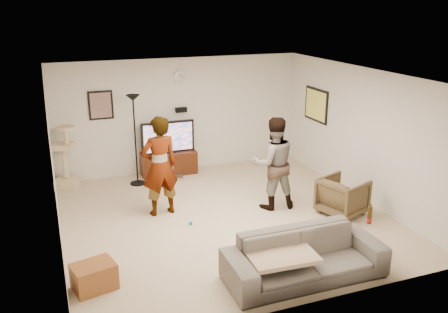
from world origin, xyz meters
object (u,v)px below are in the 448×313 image
object	(u,v)px
side_table	(94,276)
tv	(168,137)
sofa	(305,256)
floor_lamp	(135,141)
person_left	(160,166)
beer_bottle	(370,215)
tv_stand	(169,163)
armchair	(343,196)
person_right	(273,163)
cat_tree	(64,157)

from	to	relation	value
side_table	tv	bearing A→B (deg)	62.85
sofa	side_table	xyz separation A→B (m)	(-2.73, 0.75, -0.14)
side_table	floor_lamp	bearing A→B (deg)	70.61
person_left	beer_bottle	bearing A→B (deg)	123.05
tv_stand	armchair	world-z (taller)	armchair
person_right	beer_bottle	xyz separation A→B (m)	(0.37, -2.30, -0.08)
cat_tree	beer_bottle	bearing A→B (deg)	-50.21
tv_stand	beer_bottle	bearing A→B (deg)	-69.97
tv	armchair	xyz separation A→B (m)	(2.38, -3.12, -0.51)
tv_stand	armchair	distance (m)	3.93
tv	person_left	size ratio (longest dim) A/B	0.65
tv_stand	floor_lamp	world-z (taller)	floor_lamp
side_table	cat_tree	bearing A→B (deg)	91.91
tv	person_right	xyz separation A→B (m)	(1.35, -2.41, 0.01)
tv	floor_lamp	world-z (taller)	floor_lamp
tv	armchair	world-z (taller)	tv
floor_lamp	side_table	size ratio (longest dim) A/B	3.49
tv_stand	person_left	size ratio (longest dim) A/B	0.67
person_left	tv	bearing A→B (deg)	-115.74
sofa	side_table	distance (m)	2.84
person_right	sofa	world-z (taller)	person_right
tv_stand	cat_tree	xyz separation A→B (m)	(-2.16, -0.05, 0.40)
tv	beer_bottle	world-z (taller)	tv
cat_tree	side_table	size ratio (longest dim) A/B	2.43
tv	sofa	bearing A→B (deg)	-81.54
person_left	person_right	size ratio (longest dim) A/B	1.05
cat_tree	beer_bottle	size ratio (longest dim) A/B	5.23
cat_tree	person_right	bearing A→B (deg)	-33.86
tv_stand	person_right	distance (m)	2.82
cat_tree	sofa	distance (m)	5.47
beer_bottle	side_table	world-z (taller)	beer_bottle
armchair	side_table	world-z (taller)	armchair
person_left	sofa	world-z (taller)	person_left
person_right	armchair	world-z (taller)	person_right
floor_lamp	tv	bearing A→B (deg)	25.17
armchair	tv_stand	bearing A→B (deg)	17.52
floor_lamp	cat_tree	world-z (taller)	floor_lamp
tv	beer_bottle	size ratio (longest dim) A/B	4.64
tv_stand	person_right	world-z (taller)	person_right
armchair	side_table	xyz separation A→B (m)	(-4.41, -0.84, -0.16)
person_left	beer_bottle	size ratio (longest dim) A/B	7.18
side_table	tv_stand	bearing A→B (deg)	62.85
cat_tree	beer_bottle	world-z (taller)	cat_tree
tv_stand	floor_lamp	distance (m)	1.09
beer_bottle	side_table	distance (m)	3.87
tv_stand	tv	bearing A→B (deg)	0.00
person_left	armchair	size ratio (longest dim) A/B	2.43
tv	person_left	bearing A→B (deg)	-108.10
cat_tree	person_left	bearing A→B (deg)	-51.55
armchair	beer_bottle	bearing A→B (deg)	137.46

